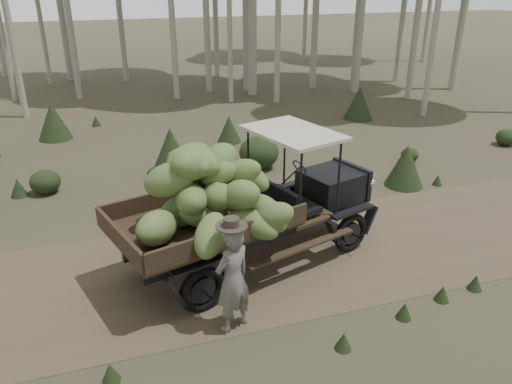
# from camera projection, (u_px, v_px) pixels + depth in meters

# --- Properties ---
(ground) EXTENTS (120.00, 120.00, 0.00)m
(ground) POSITION_uv_depth(u_px,v_px,m) (263.00, 262.00, 10.02)
(ground) COLOR #473D2B
(ground) RESTS_ON ground
(dirt_track) EXTENTS (70.00, 4.00, 0.01)m
(dirt_track) POSITION_uv_depth(u_px,v_px,m) (263.00, 261.00, 10.02)
(dirt_track) COLOR brown
(dirt_track) RESTS_ON ground
(banana_truck) EXTENTS (5.77, 3.61, 2.73)m
(banana_truck) POSITION_uv_depth(u_px,v_px,m) (233.00, 197.00, 9.10)
(banana_truck) COLOR black
(banana_truck) RESTS_ON ground
(farmer) EXTENTS (0.80, 0.69, 1.99)m
(farmer) POSITION_uv_depth(u_px,v_px,m) (233.00, 278.00, 7.79)
(farmer) COLOR #605E58
(farmer) RESTS_ON ground
(undergrowth) EXTENTS (20.33, 22.60, 1.40)m
(undergrowth) POSITION_uv_depth(u_px,v_px,m) (252.00, 250.00, 9.36)
(undergrowth) COLOR #233319
(undergrowth) RESTS_ON ground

